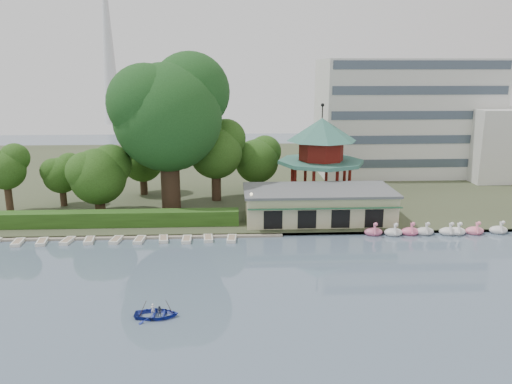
{
  "coord_description": "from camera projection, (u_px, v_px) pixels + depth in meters",
  "views": [
    {
      "loc": [
        -0.79,
        -37.71,
        18.87
      ],
      "look_at": [
        2.0,
        18.0,
        5.0
      ],
      "focal_mm": 35.0,
      "sensor_mm": 36.0,
      "label": 1
    }
  ],
  "objects": [
    {
      "name": "embankment",
      "position": [
        239.0,
        234.0,
        57.87
      ],
      "size": [
        220.0,
        0.6,
        0.3
      ],
      "primitive_type": "cube",
      "color": "gray",
      "rests_on": "ground"
    },
    {
      "name": "rowboat_with_passengers",
      "position": [
        156.0,
        311.0,
        38.79
      ],
      "size": [
        4.85,
        3.5,
        2.01
      ],
      "color": "#203098",
      "rests_on": "ground"
    },
    {
      "name": "swan_boats",
      "position": [
        435.0,
        231.0,
        58.18
      ],
      "size": [
        17.07,
        2.11,
        1.92
      ],
      "color": "#D96A8D",
      "rests_on": "ground"
    },
    {
      "name": "hedge",
      "position": [
        114.0,
        219.0,
        59.97
      ],
      "size": [
        30.0,
        2.0,
        1.8
      ],
      "primitive_type": "cube",
      "color": "#2A5218",
      "rests_on": "shore"
    },
    {
      "name": "dock",
      "position": [
        135.0,
        236.0,
        57.2
      ],
      "size": [
        34.0,
        1.6,
        0.24
      ],
      "primitive_type": "cube",
      "color": "gray",
      "rests_on": "ground"
    },
    {
      "name": "office_building",
      "position": [
        421.0,
        122.0,
        87.87
      ],
      "size": [
        38.0,
        18.0,
        20.0
      ],
      "color": "silver",
      "rests_on": "shore"
    },
    {
      "name": "ground_plane",
      "position": [
        243.0,
        303.0,
        41.14
      ],
      "size": [
        220.0,
        220.0,
        0.0
      ],
      "primitive_type": "plane",
      "color": "slate",
      "rests_on": "ground"
    },
    {
      "name": "boathouse",
      "position": [
        318.0,
        204.0,
        62.35
      ],
      "size": [
        18.6,
        9.39,
        3.9
      ],
      "color": "beige",
      "rests_on": "shore"
    },
    {
      "name": "lamp_post",
      "position": [
        251.0,
        204.0,
        58.83
      ],
      "size": [
        0.36,
        0.36,
        4.28
      ],
      "color": "black",
      "rests_on": "shore"
    },
    {
      "name": "shore",
      "position": [
        236.0,
        173.0,
        91.5
      ],
      "size": [
        220.0,
        70.0,
        0.4
      ],
      "primitive_type": "cube",
      "color": "#424930",
      "rests_on": "ground"
    },
    {
      "name": "big_tree",
      "position": [
        169.0,
        109.0,
        64.77
      ],
      "size": [
        15.53,
        14.47,
        20.71
      ],
      "color": "#3A281C",
      "rests_on": "shore"
    },
    {
      "name": "moored_rowboats",
      "position": [
        115.0,
        240.0,
        55.74
      ],
      "size": [
        27.5,
        2.75,
        0.36
      ],
      "color": "silver",
      "rests_on": "ground"
    },
    {
      "name": "small_trees",
      "position": [
        159.0,
        161.0,
        69.47
      ],
      "size": [
        39.46,
        17.09,
        11.55
      ],
      "color": "#3A281C",
      "rests_on": "shore"
    },
    {
      "name": "broadcast_tower",
      "position": [
        106.0,
        22.0,
        166.6
      ],
      "size": [
        8.0,
        8.0,
        96.0
      ],
      "color": "silver",
      "rests_on": "ground"
    },
    {
      "name": "pavilion",
      "position": [
        321.0,
        151.0,
        70.93
      ],
      "size": [
        12.4,
        12.4,
        13.5
      ],
      "color": "beige",
      "rests_on": "shore"
    }
  ]
}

